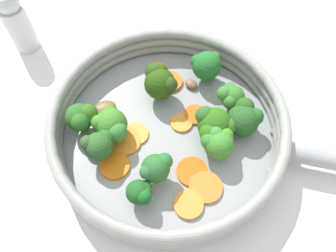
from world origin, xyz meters
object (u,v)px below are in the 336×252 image
carrot_slice_8 (125,141)px  broccoli_floret_10 (214,125)px  carrot_slice_6 (115,166)px  broccoli_floret_4 (244,118)px  broccoli_floret_2 (218,142)px  broccoli_floret_3 (206,65)px  carrot_slice_0 (170,81)px  carrot_slice_5 (157,71)px  carrot_slice_7 (192,172)px  mushroom_piece_0 (191,84)px  carrot_slice_4 (136,134)px  broccoli_floret_8 (111,125)px  carrot_slice_1 (189,205)px  skillet (168,134)px  broccoli_floret_9 (99,145)px  broccoli_floret_6 (156,168)px  broccoli_floret_5 (140,192)px  broccoli_floret_7 (231,96)px  broccoli_floret_0 (82,118)px  broccoli_floret_1 (160,81)px  carrot_slice_9 (197,117)px  carrot_slice_3 (181,122)px  carrot_slice_2 (206,187)px  mushroom_piece_1 (104,108)px  salt_shaker (17,22)px

carrot_slice_8 → broccoli_floret_10: broccoli_floret_10 is taller
carrot_slice_6 → broccoli_floret_4: (0.18, -0.05, 0.03)m
broccoli_floret_2 → broccoli_floret_3: (0.07, 0.11, 0.00)m
carrot_slice_0 → carrot_slice_5: same height
carrot_slice_7 → broccoli_floret_2: 0.05m
carrot_slice_5 → mushroom_piece_0: (0.03, -0.05, 0.00)m
carrot_slice_4 → broccoli_floret_8: 0.04m
broccoli_floret_8 → carrot_slice_1: bearing=-79.0°
skillet → carrot_slice_4: carrot_slice_4 is taller
carrot_slice_5 → carrot_slice_0: bearing=-79.5°
carrot_slice_7 → broccoli_floret_2: (0.05, 0.01, 0.03)m
broccoli_floret_9 → broccoli_floret_6: bearing=-57.3°
carrot_slice_6 → broccoli_floret_9: 0.04m
carrot_slice_4 → broccoli_floret_4: broccoli_floret_4 is taller
carrot_slice_6 → mushroom_piece_0: 0.18m
carrot_slice_8 → broccoli_floret_5: size_ratio=1.15×
broccoli_floret_2 → broccoli_floret_3: size_ratio=0.91×
broccoli_floret_7 → broccoli_floret_8: size_ratio=0.82×
skillet → broccoli_floret_5: broccoli_floret_5 is taller
skillet → broccoli_floret_0: size_ratio=6.08×
carrot_slice_5 → broccoli_floret_9: size_ratio=0.72×
carrot_slice_4 → broccoli_floret_1: bearing=29.5°
carrot_slice_9 → broccoli_floret_4: (0.04, -0.05, 0.03)m
carrot_slice_1 → broccoli_floret_6: bearing=103.0°
broccoli_floret_0 → broccoli_floret_9: 0.05m
carrot_slice_7 → carrot_slice_1: bearing=-132.1°
carrot_slice_0 → broccoli_floret_7: (0.05, -0.09, 0.03)m
broccoli_floret_4 → broccoli_floret_9: (-0.19, 0.07, 0.00)m
carrot_slice_8 → broccoli_floret_4: broccoli_floret_4 is taller
carrot_slice_0 → carrot_slice_3: size_ratio=1.25×
skillet → broccoli_floret_9: 0.11m
carrot_slice_5 → broccoli_floret_8: (-0.12, -0.06, 0.03)m
carrot_slice_7 → carrot_slice_8: same height
skillet → carrot_slice_6: carrot_slice_6 is taller
carrot_slice_6 → broccoli_floret_0: bearing=93.7°
carrot_slice_4 → broccoli_floret_4: size_ratio=0.75×
broccoli_floret_8 → mushroom_piece_0: broccoli_floret_8 is taller
carrot_slice_2 → carrot_slice_6: same height
skillet → carrot_slice_0: (0.05, 0.07, 0.01)m
mushroom_piece_1 → carrot_slice_2: bearing=-74.5°
carrot_slice_3 → salt_shaker: salt_shaker is taller
broccoli_floret_0 → carrot_slice_8: bearing=-54.2°
carrot_slice_4 → broccoli_floret_8: (-0.03, 0.02, 0.03)m
broccoli_floret_2 → broccoli_floret_8: size_ratio=0.87×
carrot_slice_4 → broccoli_floret_5: bearing=-116.8°
carrot_slice_9 → carrot_slice_3: bearing=168.5°
carrot_slice_9 → broccoli_floret_9: 0.15m
broccoli_floret_0 → broccoli_floret_9: bearing=-91.1°
carrot_slice_9 → broccoli_floret_8: size_ratio=0.62×
carrot_slice_1 → carrot_slice_6: size_ratio=0.93×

